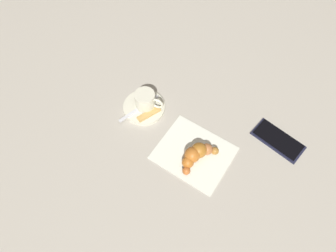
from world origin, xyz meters
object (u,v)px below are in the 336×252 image
Objects in this scene: teaspoon at (145,104)px; cell_phone at (278,140)px; sugar_packet at (149,114)px; napkin at (194,153)px; espresso_cup at (146,100)px; saucer at (144,107)px; croissant at (197,154)px.

teaspoon reaches higher than cell_phone.
napkin is at bearing -77.57° from sugar_packet.
cell_phone is at bearing -155.83° from teaspoon.
teaspoon is (0.00, 0.00, -0.02)m from espresso_cup.
espresso_cup reaches higher than napkin.
espresso_cup is 0.02m from teaspoon.
espresso_cup is at bearing -7.13° from napkin.
saucer is at bearing 61.87° from espresso_cup.
croissant reaches higher than sugar_packet.
croissant is 0.23m from cell_phone.
espresso_cup reaches higher than teaspoon.
croissant is at bearing 151.03° from napkin.
sugar_packet is at bearing 150.16° from teaspoon.
saucer is 0.63× the size of napkin.
napkin is (-0.20, 0.02, -0.01)m from teaspoon.
espresso_cup reaches higher than saucer.
teaspoon is at bearing 8.15° from espresso_cup.
teaspoon reaches higher than saucer.
espresso_cup reaches higher than cell_phone.
teaspoon reaches higher than napkin.
saucer is 0.21m from croissant.
espresso_cup is 0.58× the size of teaspoon.
croissant is (-0.01, 0.01, 0.02)m from napkin.
sugar_packet is (-0.03, 0.02, 0.00)m from teaspoon.
napkin is 0.02m from croissant.
saucer is at bearing 24.93° from cell_phone.
napkin is at bearing 50.48° from cell_phone.
cell_phone is (-0.35, -0.16, -0.00)m from saucer.
croissant is (-0.18, 0.01, 0.01)m from sugar_packet.
teaspoon is (0.00, -0.01, 0.01)m from saucer.
saucer is 0.85× the size of teaspoon.
espresso_cup is at bearing 24.31° from cell_phone.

